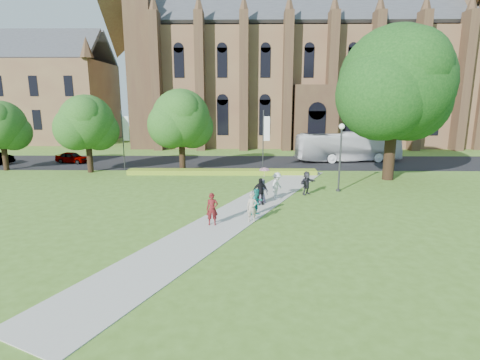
{
  "coord_description": "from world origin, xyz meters",
  "views": [
    {
      "loc": [
        0.18,
        -21.99,
        7.0
      ],
      "look_at": [
        -0.14,
        3.11,
        1.6
      ],
      "focal_mm": 28.0,
      "sensor_mm": 36.0,
      "label": 1
    }
  ],
  "objects_px": {
    "streetlamp": "(341,149)",
    "large_tree": "(396,83)",
    "pedestrian_0": "(212,209)",
    "car_0": "(72,157)",
    "tour_coach": "(348,147)"
  },
  "relations": [
    {
      "from": "tour_coach",
      "to": "pedestrian_0",
      "type": "height_order",
      "value": "tour_coach"
    },
    {
      "from": "car_0",
      "to": "pedestrian_0",
      "type": "xyz_separation_m",
      "value": [
        17.61,
        -21.14,
        0.32
      ]
    },
    {
      "from": "tour_coach",
      "to": "car_0",
      "type": "bearing_deg",
      "value": 85.28
    },
    {
      "from": "streetlamp",
      "to": "large_tree",
      "type": "bearing_deg",
      "value": 39.29
    },
    {
      "from": "streetlamp",
      "to": "tour_coach",
      "type": "distance_m",
      "value": 15.34
    },
    {
      "from": "tour_coach",
      "to": "pedestrian_0",
      "type": "bearing_deg",
      "value": 141.21
    },
    {
      "from": "streetlamp",
      "to": "pedestrian_0",
      "type": "height_order",
      "value": "streetlamp"
    },
    {
      "from": "streetlamp",
      "to": "tour_coach",
      "type": "bearing_deg",
      "value": 72.58
    },
    {
      "from": "streetlamp",
      "to": "large_tree",
      "type": "relative_size",
      "value": 0.4
    },
    {
      "from": "streetlamp",
      "to": "pedestrian_0",
      "type": "xyz_separation_m",
      "value": [
        -9.15,
        -8.26,
        -2.33
      ]
    },
    {
      "from": "streetlamp",
      "to": "tour_coach",
      "type": "height_order",
      "value": "streetlamp"
    },
    {
      "from": "large_tree",
      "to": "pedestrian_0",
      "type": "relative_size",
      "value": 7.14
    },
    {
      "from": "large_tree",
      "to": "tour_coach",
      "type": "relative_size",
      "value": 1.1
    },
    {
      "from": "car_0",
      "to": "pedestrian_0",
      "type": "relative_size",
      "value": 1.99
    },
    {
      "from": "large_tree",
      "to": "car_0",
      "type": "height_order",
      "value": "large_tree"
    }
  ]
}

